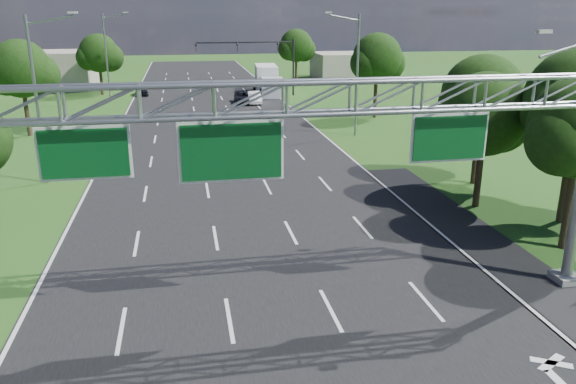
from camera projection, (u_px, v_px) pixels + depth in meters
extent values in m
plane|color=#305519|center=(232.00, 173.00, 36.94)|extent=(220.00, 220.00, 0.00)
cube|color=black|center=(232.00, 173.00, 36.94)|extent=(18.00, 180.00, 0.02)
cube|color=black|center=(507.00, 263.00, 23.77)|extent=(3.00, 30.00, 0.02)
cube|color=gray|center=(566.00, 278.00, 22.08)|extent=(1.00, 1.00, 0.30)
cylinder|color=gray|center=(574.00, 46.00, 19.16)|extent=(2.54, 0.12, 0.79)
cube|color=beige|center=(544.00, 32.00, 18.80)|extent=(0.50, 0.22, 0.12)
cube|color=white|center=(85.00, 153.00, 17.19)|extent=(2.80, 0.05, 1.70)
cube|color=#08471B|center=(84.00, 154.00, 17.14)|extent=(2.62, 0.05, 1.52)
cube|color=white|center=(232.00, 151.00, 18.03)|extent=(3.40, 0.05, 2.00)
cube|color=#08471B|center=(232.00, 152.00, 17.97)|extent=(3.22, 0.05, 1.82)
cube|color=white|center=(449.00, 138.00, 19.30)|extent=(2.80, 0.05, 1.70)
cube|color=#08471B|center=(450.00, 138.00, 19.25)|extent=(2.62, 0.05, 1.52)
cylinder|color=black|center=(293.00, 67.00, 70.56)|extent=(0.24, 0.24, 7.00)
cylinder|color=black|center=(245.00, 42.00, 68.55)|extent=(12.00, 0.18, 0.18)
imported|color=black|center=(196.00, 47.00, 67.67)|extent=(0.18, 0.22, 1.10)
imported|color=black|center=(237.00, 47.00, 68.55)|extent=(0.18, 0.22, 1.10)
imported|color=black|center=(278.00, 47.00, 69.43)|extent=(0.18, 0.22, 1.10)
cylinder|color=gray|center=(37.00, 102.00, 33.39)|extent=(0.20, 0.20, 10.00)
cylinder|color=gray|center=(50.00, 20.00, 32.18)|extent=(2.78, 0.12, 0.60)
cube|color=beige|center=(73.00, 12.00, 32.29)|extent=(0.55, 0.22, 0.12)
cylinder|color=gray|center=(106.00, 58.00, 66.14)|extent=(0.20, 0.20, 10.00)
cylinder|color=gray|center=(114.00, 16.00, 64.93)|extent=(2.78, 0.12, 0.60)
cube|color=beige|center=(125.00, 12.00, 65.04)|extent=(0.55, 0.22, 0.12)
cylinder|color=gray|center=(357.00, 76.00, 46.79)|extent=(0.20, 0.20, 10.00)
cylinder|color=gray|center=(344.00, 18.00, 45.13)|extent=(2.78, 0.12, 0.60)
cube|color=beige|center=(328.00, 12.00, 44.78)|extent=(0.55, 0.22, 0.12)
cylinder|color=#2D2116|center=(568.00, 208.00, 24.71)|extent=(0.36, 0.36, 3.74)
sphere|color=black|center=(563.00, 140.00, 23.28)|extent=(3.08, 3.08, 3.08)
cylinder|color=#2D2116|center=(565.00, 182.00, 27.80)|extent=(0.36, 0.36, 4.18)
sphere|color=black|center=(560.00, 112.00, 26.23)|extent=(3.50, 3.50, 3.50)
cylinder|color=#2D2116|center=(478.00, 177.00, 30.22)|extent=(0.36, 0.36, 3.30)
sphere|color=black|center=(485.00, 114.00, 29.17)|extent=(4.40, 4.40, 4.40)
sphere|color=black|center=(499.00, 122.00, 29.91)|extent=(3.30, 3.30, 3.30)
sphere|color=black|center=(470.00, 124.00, 28.85)|extent=(3.08, 3.08, 3.08)
cylinder|color=#2D2116|center=(476.00, 156.00, 34.28)|extent=(0.36, 0.36, 3.52)
sphere|color=black|center=(482.00, 95.00, 33.15)|extent=(4.80, 4.80, 4.80)
sphere|color=black|center=(496.00, 104.00, 33.92)|extent=(3.60, 3.60, 3.60)
sphere|color=black|center=(467.00, 105.00, 32.83)|extent=(3.36, 3.36, 3.36)
cylinder|color=#2D2116|center=(27.00, 114.00, 47.59)|extent=(0.36, 0.36, 3.74)
sphere|color=black|center=(21.00, 69.00, 46.43)|extent=(4.80, 4.80, 4.80)
sphere|color=black|center=(38.00, 75.00, 47.20)|extent=(3.60, 3.60, 3.60)
sphere|color=black|center=(7.00, 75.00, 46.11)|extent=(3.36, 3.36, 3.36)
cylinder|color=#2D2116|center=(101.00, 82.00, 71.58)|extent=(0.36, 0.36, 3.30)
sphere|color=black|center=(99.00, 53.00, 70.49)|extent=(4.80, 4.80, 4.80)
sphere|color=black|center=(109.00, 58.00, 71.26)|extent=(3.60, 3.60, 3.60)
sphere|color=black|center=(90.00, 57.00, 70.16)|extent=(3.36, 3.36, 3.36)
cylinder|color=#2D2116|center=(375.00, 98.00, 56.00)|extent=(0.36, 0.36, 3.96)
sphere|color=black|center=(377.00, 58.00, 54.80)|extent=(4.80, 4.80, 4.80)
sphere|color=black|center=(387.00, 63.00, 55.57)|extent=(3.60, 3.60, 3.60)
sphere|color=black|center=(367.00, 63.00, 54.48)|extent=(3.36, 3.36, 3.36)
cylinder|color=#2D2116|center=(296.00, 71.00, 83.78)|extent=(0.36, 0.36, 3.52)
sphere|color=black|center=(296.00, 45.00, 82.66)|extent=(4.80, 4.80, 4.80)
sphere|color=black|center=(304.00, 49.00, 83.42)|extent=(3.60, 3.60, 3.60)
sphere|color=black|center=(289.00, 49.00, 82.33)|extent=(3.36, 3.36, 3.36)
cube|color=#A19787|center=(40.00, 70.00, 77.22)|extent=(14.00, 10.00, 5.00)
cube|color=#A19787|center=(353.00, 66.00, 89.21)|extent=(12.00, 9.00, 4.00)
imported|color=black|center=(244.00, 98.00, 65.15)|extent=(2.27, 4.73, 1.30)
imported|color=black|center=(142.00, 90.00, 71.32)|extent=(1.90, 3.91, 1.28)
imported|color=white|center=(254.00, 98.00, 64.94)|extent=(1.59, 4.20, 1.37)
cube|color=white|center=(266.00, 78.00, 73.48)|extent=(3.25, 6.93, 3.36)
cube|color=silver|center=(272.00, 88.00, 69.26)|extent=(2.78, 2.68, 2.47)
cylinder|color=black|center=(262.00, 93.00, 69.46)|extent=(0.39, 1.12, 1.12)
cylinder|color=black|center=(281.00, 93.00, 69.89)|extent=(0.39, 1.12, 1.12)
cylinder|color=black|center=(255.00, 86.00, 75.76)|extent=(0.39, 1.12, 1.12)
cylinder|color=black|center=(273.00, 86.00, 76.19)|extent=(0.39, 1.12, 1.12)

